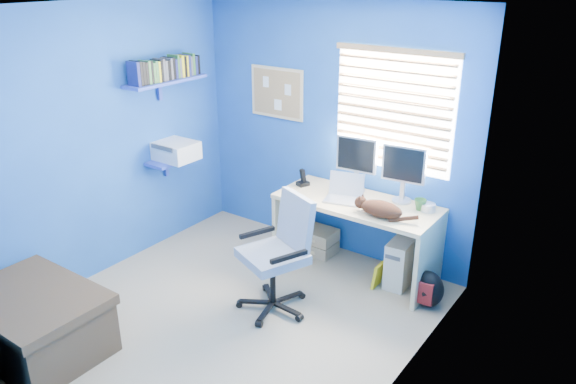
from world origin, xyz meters
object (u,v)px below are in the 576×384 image
Objects in this scene: desk at (355,237)px; office_chair at (278,268)px; cat at (381,209)px; tower_pc at (402,261)px; laptop at (343,189)px.

desk is 0.94m from office_chair.
cat is (0.33, -0.18, 0.44)m from desk.
office_chair is (-0.70, -0.99, 0.15)m from tower_pc.
desk is at bearing 153.26° from cat.
laptop is 0.73× the size of tower_pc.
laptop is 0.85× the size of cat.
office_chair reaches higher than desk.
laptop is at bearing -153.09° from desk.
laptop is at bearing 166.88° from cat.
tower_pc is 0.45× the size of office_chair.
desk is at bearing 74.89° from office_chair.
laptop is 0.86m from tower_pc.
laptop is (-0.12, -0.06, 0.48)m from desk.
office_chair reaches higher than cat.
laptop is at bearing -169.60° from tower_pc.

